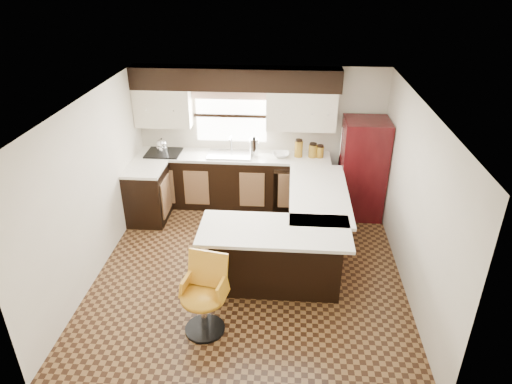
# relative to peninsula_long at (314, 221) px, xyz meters

# --- Properties ---
(floor) EXTENTS (4.40, 4.40, 0.00)m
(floor) POSITION_rel_peninsula_long_xyz_m (-0.90, -0.62, -0.45)
(floor) COLOR #49301A
(floor) RESTS_ON ground
(ceiling) EXTENTS (4.40, 4.40, 0.00)m
(ceiling) POSITION_rel_peninsula_long_xyz_m (-0.90, -0.62, 1.95)
(ceiling) COLOR silver
(ceiling) RESTS_ON wall_back
(wall_back) EXTENTS (4.40, 0.00, 4.40)m
(wall_back) POSITION_rel_peninsula_long_xyz_m (-0.90, 1.58, 0.75)
(wall_back) COLOR beige
(wall_back) RESTS_ON floor
(wall_front) EXTENTS (4.40, 0.00, 4.40)m
(wall_front) POSITION_rel_peninsula_long_xyz_m (-0.90, -2.83, 0.75)
(wall_front) COLOR beige
(wall_front) RESTS_ON floor
(wall_left) EXTENTS (0.00, 4.40, 4.40)m
(wall_left) POSITION_rel_peninsula_long_xyz_m (-3.00, -0.62, 0.75)
(wall_left) COLOR beige
(wall_left) RESTS_ON floor
(wall_right) EXTENTS (0.00, 4.40, 4.40)m
(wall_right) POSITION_rel_peninsula_long_xyz_m (1.20, -0.62, 0.75)
(wall_right) COLOR beige
(wall_right) RESTS_ON floor
(base_cab_back) EXTENTS (3.30, 0.60, 0.90)m
(base_cab_back) POSITION_rel_peninsula_long_xyz_m (-1.35, 1.28, 0.00)
(base_cab_back) COLOR black
(base_cab_back) RESTS_ON floor
(base_cab_left) EXTENTS (0.60, 0.70, 0.90)m
(base_cab_left) POSITION_rel_peninsula_long_xyz_m (-2.70, 0.62, 0.00)
(base_cab_left) COLOR black
(base_cab_left) RESTS_ON floor
(counter_back) EXTENTS (3.30, 0.60, 0.04)m
(counter_back) POSITION_rel_peninsula_long_xyz_m (-1.35, 1.28, 0.47)
(counter_back) COLOR silver
(counter_back) RESTS_ON base_cab_back
(counter_left) EXTENTS (0.60, 0.70, 0.04)m
(counter_left) POSITION_rel_peninsula_long_xyz_m (-2.70, 0.62, 0.47)
(counter_left) COLOR silver
(counter_left) RESTS_ON base_cab_left
(soffit) EXTENTS (3.40, 0.35, 0.36)m
(soffit) POSITION_rel_peninsula_long_xyz_m (-1.30, 1.40, 1.77)
(soffit) COLOR black
(soffit) RESTS_ON wall_back
(upper_cab_left) EXTENTS (0.94, 0.35, 0.64)m
(upper_cab_left) POSITION_rel_peninsula_long_xyz_m (-2.52, 1.40, 1.27)
(upper_cab_left) COLOR beige
(upper_cab_left) RESTS_ON wall_back
(upper_cab_right) EXTENTS (1.14, 0.35, 0.64)m
(upper_cab_right) POSITION_rel_peninsula_long_xyz_m (-0.22, 1.40, 1.27)
(upper_cab_right) COLOR beige
(upper_cab_right) RESTS_ON wall_back
(window_pane) EXTENTS (1.20, 0.02, 0.90)m
(window_pane) POSITION_rel_peninsula_long_xyz_m (-1.40, 1.56, 1.10)
(window_pane) COLOR white
(window_pane) RESTS_ON wall_back
(valance) EXTENTS (1.30, 0.06, 0.18)m
(valance) POSITION_rel_peninsula_long_xyz_m (-1.40, 1.52, 1.49)
(valance) COLOR #D19B93
(valance) RESTS_ON wall_back
(sink) EXTENTS (0.75, 0.45, 0.03)m
(sink) POSITION_rel_peninsula_long_xyz_m (-1.40, 1.25, 0.51)
(sink) COLOR #B2B2B7
(sink) RESTS_ON counter_back
(dishwasher) EXTENTS (0.58, 0.03, 0.78)m
(dishwasher) POSITION_rel_peninsula_long_xyz_m (-0.35, 0.99, -0.02)
(dishwasher) COLOR black
(dishwasher) RESTS_ON floor
(cooktop) EXTENTS (0.58, 0.50, 0.02)m
(cooktop) POSITION_rel_peninsula_long_xyz_m (-2.55, 1.25, 0.51)
(cooktop) COLOR black
(cooktop) RESTS_ON counter_back
(peninsula_long) EXTENTS (0.60, 1.95, 0.90)m
(peninsula_long) POSITION_rel_peninsula_long_xyz_m (0.00, 0.00, 0.00)
(peninsula_long) COLOR black
(peninsula_long) RESTS_ON floor
(peninsula_return) EXTENTS (1.65, 0.60, 0.90)m
(peninsula_return) POSITION_rel_peninsula_long_xyz_m (-0.53, -0.97, 0.00)
(peninsula_return) COLOR black
(peninsula_return) RESTS_ON floor
(counter_pen_long) EXTENTS (0.84, 1.95, 0.04)m
(counter_pen_long) POSITION_rel_peninsula_long_xyz_m (0.05, 0.00, 0.47)
(counter_pen_long) COLOR silver
(counter_pen_long) RESTS_ON peninsula_long
(counter_pen_return) EXTENTS (1.89, 0.84, 0.04)m
(counter_pen_return) POSITION_rel_peninsula_long_xyz_m (-0.55, -1.06, 0.47)
(counter_pen_return) COLOR silver
(counter_pen_return) RESTS_ON peninsula_return
(refrigerator) EXTENTS (0.72, 0.69, 1.68)m
(refrigerator) POSITION_rel_peninsula_long_xyz_m (0.82, 1.11, 0.39)
(refrigerator) COLOR #38090C
(refrigerator) RESTS_ON floor
(bar_chair) EXTENTS (0.60, 0.60, 0.97)m
(bar_chair) POSITION_rel_peninsula_long_xyz_m (-1.32, -1.86, 0.03)
(bar_chair) COLOR orange
(bar_chair) RESTS_ON floor
(kettle) EXTENTS (0.19, 0.19, 0.25)m
(kettle) POSITION_rel_peninsula_long_xyz_m (-2.57, 1.26, 0.65)
(kettle) COLOR silver
(kettle) RESTS_ON cooktop
(percolator) EXTENTS (0.15, 0.15, 0.30)m
(percolator) POSITION_rel_peninsula_long_xyz_m (-0.99, 1.28, 0.65)
(percolator) COLOR silver
(percolator) RESTS_ON counter_back
(mixing_bowl) EXTENTS (0.31, 0.31, 0.07)m
(mixing_bowl) POSITION_rel_peninsula_long_xyz_m (-0.53, 1.27, 0.53)
(mixing_bowl) COLOR white
(mixing_bowl) RESTS_ON counter_back
(canister_large) EXTENTS (0.14, 0.14, 0.28)m
(canister_large) POSITION_rel_peninsula_long_xyz_m (-0.24, 1.30, 0.63)
(canister_large) COLOR olive
(canister_large) RESTS_ON counter_back
(canister_med) EXTENTS (0.14, 0.14, 0.22)m
(canister_med) POSITION_rel_peninsula_long_xyz_m (-0.00, 1.30, 0.60)
(canister_med) COLOR olive
(canister_med) RESTS_ON counter_back
(canister_small) EXTENTS (0.13, 0.13, 0.19)m
(canister_small) POSITION_rel_peninsula_long_xyz_m (0.12, 1.30, 0.59)
(canister_small) COLOR olive
(canister_small) RESTS_ON counter_back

